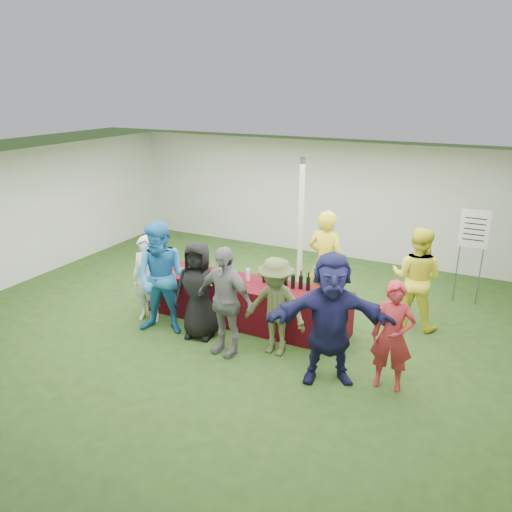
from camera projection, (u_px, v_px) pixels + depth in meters
The scene contains 18 objects.
ground at pixel (247, 318), 8.83m from camera, with size 60.00×60.00×0.00m, color #284719.
tent at pixel (301, 232), 9.19m from camera, with size 10.00×10.00×10.00m.
serving_table at pixel (246, 302), 8.57m from camera, with size 3.60×0.80×0.75m, color #580B17.
wine_bottles at pixel (286, 279), 8.25m from camera, with size 0.86×0.13×0.32m.
wine_glasses at pixel (189, 272), 8.58m from camera, with size 1.20×0.09×0.16m.
water_bottle at pixel (248, 275), 8.48m from camera, with size 0.07×0.07×0.23m.
bar_towel at pixel (333, 297), 7.84m from camera, with size 0.25×0.18×0.03m, color white.
dump_bucket at pixel (335, 300), 7.54m from camera, with size 0.21×0.21×0.18m, color slate.
wine_list_sign at pixel (473, 236), 9.04m from camera, with size 0.50×0.03×1.80m.
staff_pourer at pixel (326, 263), 8.74m from camera, with size 0.70×0.46×1.91m, color yellow.
staff_back at pixel (416, 278), 8.29m from camera, with size 0.85×0.66×1.75m, color yellow.
customer_0 at pixel (147, 279), 8.55m from camera, with size 0.56×0.36×1.52m, color silver.
customer_1 at pixel (163, 279), 8.06m from camera, with size 0.92×0.71×1.89m, color #2072B0.
customer_2 at pixel (198, 290), 7.96m from camera, with size 0.79×0.51×1.62m, color black.
customer_3 at pixel (225, 301), 7.47m from camera, with size 1.00×0.42×1.71m, color slate.
customer_4 at pixel (275, 307), 7.46m from camera, with size 1.00×0.57×1.55m, color #4B542D.
customer_5 at pixel (330, 319), 6.72m from camera, with size 1.74×0.55×1.88m, color #191A47.
customer_6 at pixel (393, 336), 6.60m from camera, with size 0.56×0.37×1.54m, color #A22429.
Camera 1 is at (3.71, -7.06, 3.94)m, focal length 35.00 mm.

